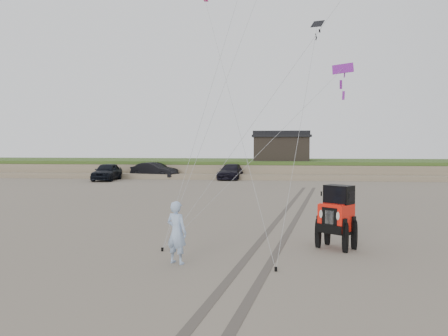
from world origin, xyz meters
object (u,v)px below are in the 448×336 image
Objects in this scene: truck_a at (107,172)px; man at (177,232)px; truck_c at (231,172)px; truck_b at (155,170)px; cabin at (281,147)px; jeep at (336,224)px.

man is (13.55, -28.70, 0.06)m from truck_a.
truck_a is at bearing -160.75° from truck_c.
truck_a reaches higher than truck_b.
truck_c is 2.85× the size of man.
cabin is at bearing 55.44° from truck_c.
truck_c is 31.63m from man.
cabin is 1.23× the size of truck_c.
truck_b is at bearing -176.01° from truck_c.
truck_c is (-5.09, -6.03, -2.48)m from cabin.
man reaches higher than truck_b.
jeep is at bearing -71.89° from truck_c.
truck_a is 0.96× the size of truck_c.
truck_b is 2.73× the size of man.
man reaches higher than jeep.
cabin is 19.36m from truck_a.
cabin reaches higher than truck_b.
cabin is at bearing 128.92° from jeep.
man is at bearing -81.43° from truck_c.
man reaches higher than truck_c.
cabin is at bearing -48.57° from truck_b.
truck_b is at bearing -156.14° from cabin.
cabin is 35.33m from jeep.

